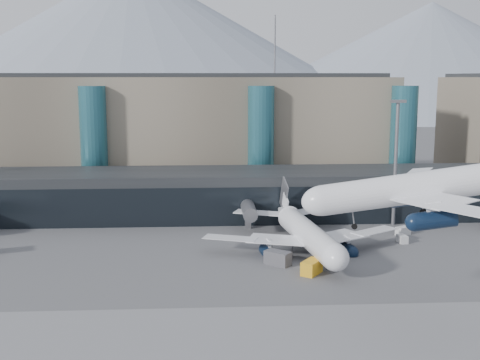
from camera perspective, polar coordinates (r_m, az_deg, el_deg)
name	(u,v)px	position (r m, az deg, el deg)	size (l,w,h in m)	color
ground	(274,322)	(77.00, 3.27, -13.27)	(900.00, 900.00, 0.00)	#515154
concourse	(244,194)	(130.81, 0.43, -1.32)	(170.00, 27.00, 10.00)	black
terminal_main	(143,133)	(161.92, -9.20, 4.44)	(130.00, 30.00, 31.00)	gray
teal_towers	(178,145)	(145.44, -5.89, 3.36)	(116.40, 19.40, 46.00)	#286372
mountain_ridge	(238,55)	(451.31, -0.18, 11.74)	(910.00, 400.00, 110.00)	gray
lightmast_mid	(396,156)	(125.41, 14.56, 2.26)	(3.00, 1.20, 25.60)	slate
hero_jet	(444,178)	(73.06, 18.77, 0.22)	(31.53, 31.72, 10.27)	white
jet_parked_mid	(303,223)	(107.03, 5.97, -4.09)	(37.30, 37.28, 12.11)	white
veh_c	(278,258)	(98.27, 3.60, -7.40)	(4.12, 2.17, 2.29)	#4D4D52
veh_d	(403,231)	(120.29, 15.19, -4.68)	(2.86, 1.53, 1.63)	silver
veh_g	(402,239)	(114.87, 15.12, -5.41)	(2.43, 1.42, 1.42)	silver
veh_h	(312,267)	(94.41, 6.81, -8.21)	(3.90, 2.05, 2.16)	gold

